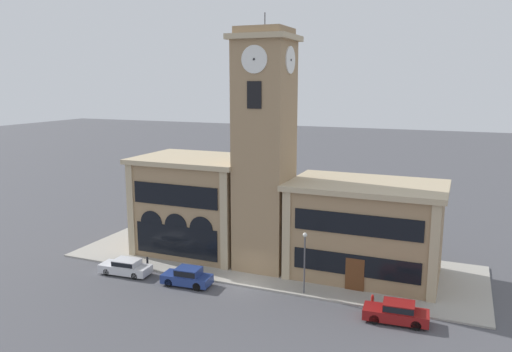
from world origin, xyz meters
TOP-DOWN VIEW (x-y plane):
  - ground_plane at (0.00, 0.00)m, footprint 300.00×300.00m
  - sidewalk_kerb at (0.00, 6.20)m, footprint 37.65×12.40m
  - clock_tower at (0.00, 4.84)m, footprint 5.15×5.15m
  - town_hall_left_wing at (-7.80, 6.48)m, footprint 11.25×8.48m
  - town_hall_right_wing at (8.68, 6.49)m, footprint 13.00×8.48m
  - parked_car_near at (-10.47, -1.44)m, footprint 4.62×2.03m
  - parked_car_mid at (-4.29, -1.44)m, footprint 4.20×2.00m
  - parked_car_far at (12.46, -1.44)m, footprint 4.55×2.03m
  - street_lamp at (5.13, 0.49)m, footprint 0.36×0.36m
  - bollard at (-9.38, 0.22)m, footprint 0.18×0.18m
  - fire_hydrant at (10.50, 0.28)m, footprint 0.22×0.22m

SIDE VIEW (x-z plane):
  - ground_plane at x=0.00m, z-range 0.00..0.00m
  - sidewalk_kerb at x=0.00m, z-range 0.00..0.15m
  - fire_hydrant at x=10.50m, z-range 0.13..1.00m
  - bollard at x=-9.38m, z-range 0.14..1.20m
  - parked_car_near at x=-10.47m, z-range 0.03..1.40m
  - parked_car_far at x=12.46m, z-range 0.03..1.52m
  - parked_car_mid at x=-4.29m, z-range 0.03..1.55m
  - street_lamp at x=5.13m, z-range 0.99..5.94m
  - town_hall_right_wing at x=8.68m, z-range 0.03..8.21m
  - town_hall_left_wing at x=-7.80m, z-range 0.03..9.47m
  - clock_tower at x=0.00m, z-range -0.55..21.63m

